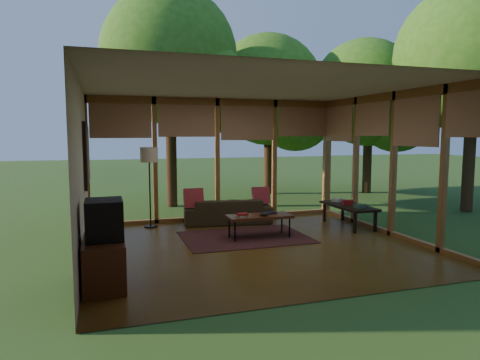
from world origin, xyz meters
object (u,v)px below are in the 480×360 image
object	(u,v)px
coffee_table	(259,217)
floor_lamp	(149,159)
sofa	(228,211)
side_console	(349,207)
media_cabinet	(104,262)
television	(104,219)

from	to	relation	value
coffee_table	floor_lamp	bearing A→B (deg)	139.79
sofa	side_console	distance (m)	2.55
media_cabinet	floor_lamp	world-z (taller)	floor_lamp
media_cabinet	television	xyz separation A→B (m)	(0.02, 0.00, 0.55)
floor_lamp	coffee_table	distance (m)	2.59
side_console	sofa	bearing A→B (deg)	155.18
television	floor_lamp	xyz separation A→B (m)	(0.91, 3.31, 0.56)
television	side_console	xyz separation A→B (m)	(4.85, 2.12, -0.44)
sofa	coffee_table	world-z (taller)	sofa
sofa	floor_lamp	bearing A→B (deg)	3.87
floor_lamp	coffee_table	size ratio (longest dim) A/B	1.38
media_cabinet	floor_lamp	distance (m)	3.61
television	side_console	distance (m)	5.31
sofa	coffee_table	size ratio (longest dim) A/B	1.54
sofa	side_console	xyz separation A→B (m)	(2.31, -1.07, 0.14)
side_console	coffee_table	bearing A→B (deg)	-170.42
sofa	coffee_table	bearing A→B (deg)	105.83
side_console	media_cabinet	bearing A→B (deg)	-156.45
floor_lamp	side_console	xyz separation A→B (m)	(3.94, -1.18, -1.00)
sofa	media_cabinet	distance (m)	4.09
media_cabinet	side_console	xyz separation A→B (m)	(4.87, 2.12, 0.11)
media_cabinet	side_console	world-z (taller)	media_cabinet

